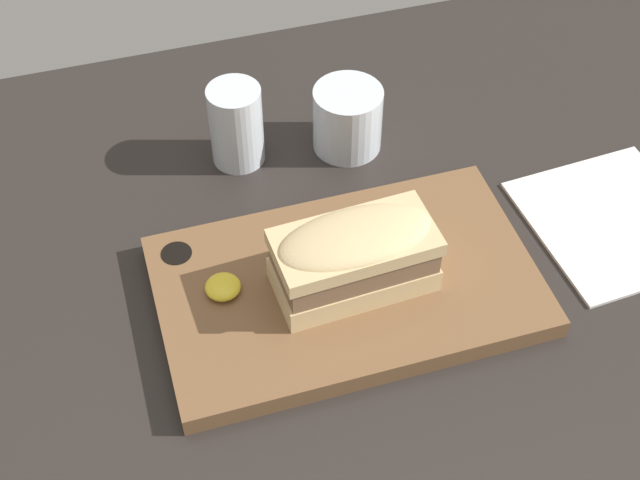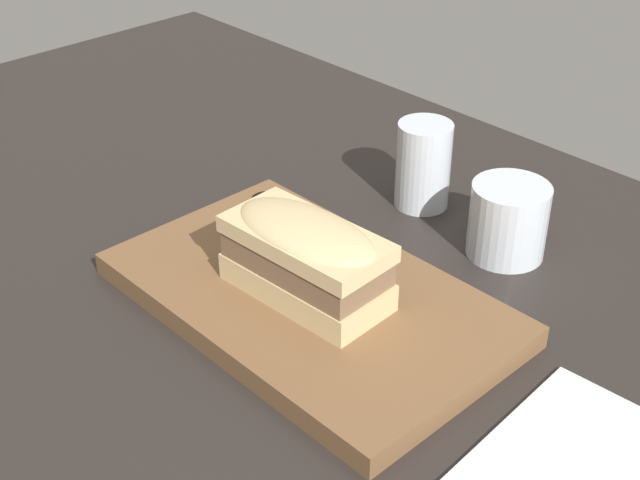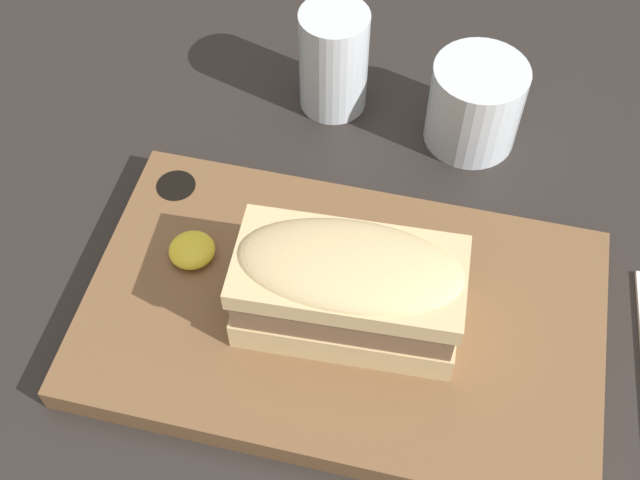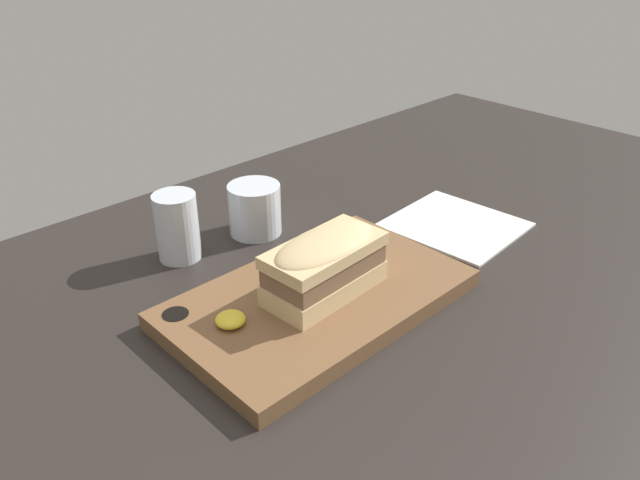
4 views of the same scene
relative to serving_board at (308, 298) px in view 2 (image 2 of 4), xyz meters
The scene contains 6 objects.
dining_table 8.46cm from the serving_board, 14.15° to the left, with size 180.55×90.74×2.00cm.
serving_board is the anchor object (origin of this frame).
sandwich 5.68cm from the serving_board, 53.40° to the right, with size 16.54×8.77×8.22cm.
mustard_dollop 12.77cm from the serving_board, behind, with size 3.68×3.68×1.47cm.
water_glass 24.53cm from the serving_board, 104.15° to the left, with size 6.33×6.33×10.23cm.
wine_glass 23.33cm from the serving_board, 71.75° to the left, with size 8.33×8.33×8.13cm.
Camera 2 is at (44.00, -49.70, 54.31)cm, focal length 50.00 mm.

